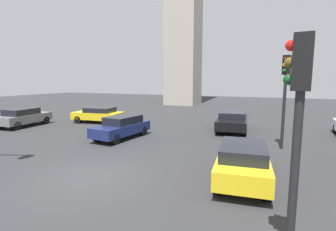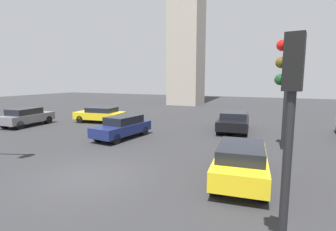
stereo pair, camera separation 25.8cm
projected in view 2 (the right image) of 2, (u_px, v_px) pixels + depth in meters
name	position (u px, v px, depth m)	size (l,w,h in m)	color
ground_plane	(89.00, 177.00, 9.82)	(99.22, 99.22, 0.00)	#2D2D30
traffic_light_0	(286.00, 84.00, 13.20)	(0.44, 0.49, 4.98)	black
traffic_light_2	(289.00, 110.00, 4.53)	(0.48, 0.36, 4.52)	black
car_1	(100.00, 114.00, 22.12)	(4.41, 2.37, 1.33)	yellow
car_2	(123.00, 127.00, 16.21)	(2.11, 4.31, 1.42)	navy
car_3	(234.00, 121.00, 18.50)	(2.48, 4.88, 1.39)	black
car_4	(26.00, 117.00, 20.44)	(2.08, 4.21, 1.45)	slate
car_5	(241.00, 161.00, 9.29)	(2.21, 4.47, 1.41)	yellow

